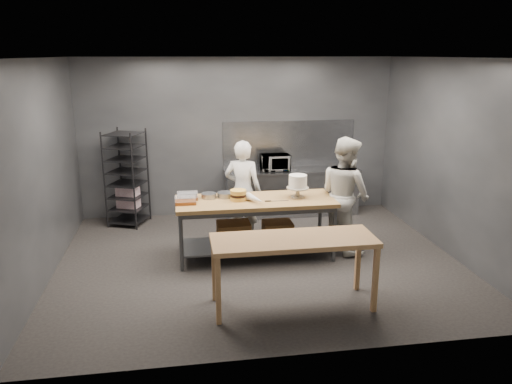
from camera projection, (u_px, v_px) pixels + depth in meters
The scene contains 16 objects.
ground at pixel (259, 261), 7.62m from camera, with size 6.00×6.00×0.00m, color black.
back_wall at pixel (238, 137), 9.59m from camera, with size 6.00×0.04×3.00m, color #4C4F54.
work_table at pixel (254, 221), 7.67m from camera, with size 2.40×0.90×0.92m.
near_counter at pixel (294, 245), 6.05m from camera, with size 2.00×0.70×0.90m.
back_counter at pixel (292, 192), 9.72m from camera, with size 2.60×0.60×0.90m.
splashback_panel at pixel (289, 144), 9.76m from camera, with size 2.60×0.02×0.90m, color slate.
speed_rack at pixel (127, 179), 9.07m from camera, with size 0.80×0.82×1.75m.
chef_behind at pixel (243, 190), 8.32m from camera, with size 0.62×0.41×1.70m, color white.
chef_right at pixel (345, 194), 7.85m from camera, with size 0.89×0.69×1.83m, color silver.
microwave at pixel (275, 162), 9.51m from camera, with size 0.54×0.37×0.30m, color black.
frosted_cake_stand at pixel (298, 183), 7.61m from camera, with size 0.34×0.34×0.35m.
layer_cake at pixel (238, 195), 7.50m from camera, with size 0.24×0.24×0.16m.
cake_pans at pixel (204, 196), 7.60m from camera, with size 0.87×0.33×0.07m.
piping_bag at pixel (255, 199), 7.37m from camera, with size 0.12×0.12×0.38m, color white.
offset_spatula at pixel (274, 201), 7.46m from camera, with size 0.36×0.02×0.02m.
pastry_clamshells at pixel (186, 198), 7.43m from camera, with size 0.35×0.44×0.11m.
Camera 1 is at (-1.14, -6.96, 3.05)m, focal length 35.00 mm.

